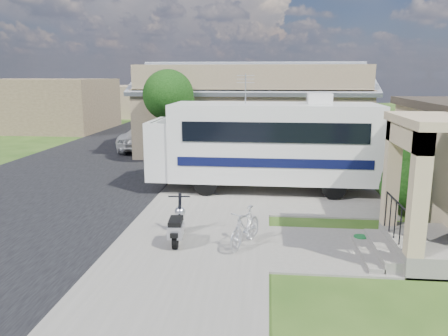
# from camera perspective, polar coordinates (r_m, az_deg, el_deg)

# --- Properties ---
(ground) EXTENTS (120.00, 120.00, 0.00)m
(ground) POSITION_cam_1_polar(r_m,az_deg,el_deg) (12.28, 1.16, -8.43)
(ground) COLOR #1E3E10
(street_slab) EXTENTS (9.00, 80.00, 0.02)m
(street_slab) POSITION_cam_1_polar(r_m,az_deg,el_deg) (23.45, -15.36, 1.08)
(street_slab) COLOR black
(street_slab) RESTS_ON ground
(sidewalk_slab) EXTENTS (4.00, 80.00, 0.06)m
(sidewalk_slab) POSITION_cam_1_polar(r_m,az_deg,el_deg) (21.97, 0.67, 0.85)
(sidewalk_slab) COLOR slate
(sidewalk_slab) RESTS_ON ground
(driveway_slab) EXTENTS (7.00, 6.00, 0.05)m
(driveway_slab) POSITION_cam_1_polar(r_m,az_deg,el_deg) (16.54, 7.62, -3.03)
(driveway_slab) COLOR slate
(driveway_slab) RESTS_ON ground
(walk_slab) EXTENTS (4.00, 3.00, 0.05)m
(walk_slab) POSITION_cam_1_polar(r_m,az_deg,el_deg) (11.50, 16.06, -10.25)
(walk_slab) COLOR slate
(walk_slab) RESTS_ON ground
(warehouse) EXTENTS (12.50, 8.40, 5.04)m
(warehouse) POSITION_cam_1_polar(r_m,az_deg,el_deg) (25.56, 3.73, 6.84)
(warehouse) COLOR #78624B
(warehouse) RESTS_ON ground
(distant_bldg_far) EXTENTS (10.00, 8.00, 4.00)m
(distant_bldg_far) POSITION_cam_1_polar(r_m,az_deg,el_deg) (38.03, -22.56, 7.68)
(distant_bldg_far) COLOR brown
(distant_bldg_far) RESTS_ON ground
(distant_bldg_near) EXTENTS (8.00, 7.00, 3.20)m
(distant_bldg_near) POSITION_cam_1_polar(r_m,az_deg,el_deg) (48.25, -13.65, 8.51)
(distant_bldg_near) COLOR #78624B
(distant_bldg_near) RESTS_ON ground
(street_tree_a) EXTENTS (2.44, 2.40, 4.58)m
(street_tree_a) POSITION_cam_1_polar(r_m,az_deg,el_deg) (21.06, -6.97, 9.11)
(street_tree_a) COLOR #302115
(street_tree_a) RESTS_ON ground
(street_tree_b) EXTENTS (2.44, 2.40, 4.73)m
(street_tree_b) POSITION_cam_1_polar(r_m,az_deg,el_deg) (30.88, -2.87, 10.35)
(street_tree_b) COLOR #302115
(street_tree_b) RESTS_ON ground
(street_tree_c) EXTENTS (2.44, 2.40, 4.42)m
(street_tree_c) POSITION_cam_1_polar(r_m,az_deg,el_deg) (39.81, -0.90, 10.33)
(street_tree_c) COLOR #302115
(street_tree_c) RESTS_ON ground
(motorhome) EXTENTS (8.38, 2.77, 4.29)m
(motorhome) POSITION_cam_1_polar(r_m,az_deg,el_deg) (16.39, 5.39, 3.38)
(motorhome) COLOR silver
(motorhome) RESTS_ON ground
(shrub) EXTENTS (1.94, 1.85, 2.38)m
(shrub) POSITION_cam_1_polar(r_m,az_deg,el_deg) (14.38, 23.47, -1.33)
(shrub) COLOR #302115
(shrub) RESTS_ON ground
(scooter) EXTENTS (0.59, 1.68, 1.10)m
(scooter) POSITION_cam_1_polar(r_m,az_deg,el_deg) (11.40, -6.13, -7.53)
(scooter) COLOR black
(scooter) RESTS_ON ground
(bicycle) EXTENTS (1.05, 1.68, 0.98)m
(bicycle) POSITION_cam_1_polar(r_m,az_deg,el_deg) (11.12, 2.78, -8.00)
(bicycle) COLOR #B2B3BA
(bicycle) RESTS_ON ground
(pickup_truck) EXTENTS (2.56, 5.42, 1.50)m
(pickup_truck) POSITION_cam_1_polar(r_m,az_deg,el_deg) (26.06, -9.74, 4.05)
(pickup_truck) COLOR silver
(pickup_truck) RESTS_ON ground
(van) EXTENTS (3.08, 6.42, 1.80)m
(van) POSITION_cam_1_polar(r_m,az_deg,el_deg) (32.57, -7.26, 5.97)
(van) COLOR silver
(van) RESTS_ON ground
(garden_hose) EXTENTS (0.35, 0.35, 0.16)m
(garden_hose) POSITION_cam_1_polar(r_m,az_deg,el_deg) (12.09, 17.39, -8.95)
(garden_hose) COLOR #125B26
(garden_hose) RESTS_ON ground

